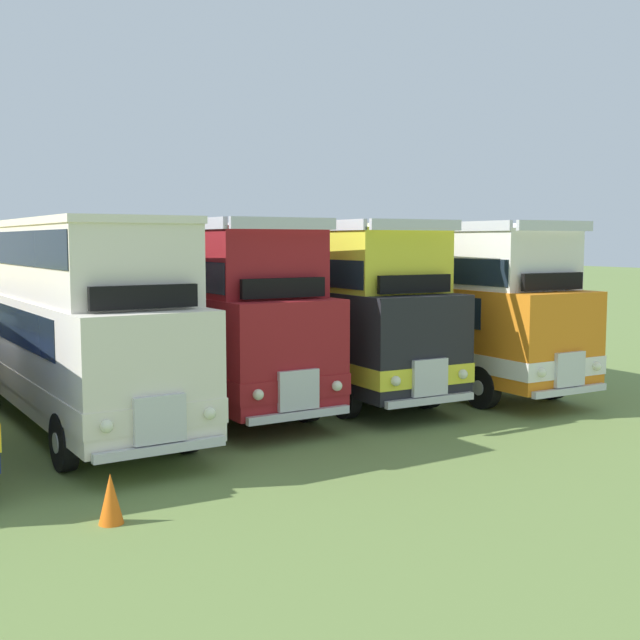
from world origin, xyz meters
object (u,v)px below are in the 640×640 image
bus_fifth_in_row (63,311)px  bus_sixth_in_row (200,309)px  bus_seventh_in_row (316,303)px  cone_mid_row (111,498)px  bus_eighth_in_row (425,300)px

bus_fifth_in_row → bus_sixth_in_row: (3.38, 0.31, -0.12)m
bus_seventh_in_row → cone_mid_row: size_ratio=13.72×
bus_fifth_in_row → bus_eighth_in_row: 10.13m
bus_fifth_in_row → bus_seventh_in_row: bus_seventh_in_row is taller
bus_seventh_in_row → bus_fifth_in_row: bearing=-176.3°
bus_sixth_in_row → bus_fifth_in_row: bearing=-174.8°
bus_fifth_in_row → bus_seventh_in_row: 6.77m
bus_seventh_in_row → cone_mid_row: bearing=-134.8°
bus_eighth_in_row → bus_fifth_in_row: bearing=179.9°
bus_sixth_in_row → bus_seventh_in_row: (3.38, 0.12, 0.00)m
bus_eighth_in_row → cone_mid_row: (-11.04, -7.27, -1.99)m
bus_fifth_in_row → cone_mid_row: bearing=-97.1°
bus_eighth_in_row → bus_sixth_in_row: bearing=177.2°
bus_sixth_in_row → bus_eighth_in_row: (6.75, -0.33, 0.01)m
cone_mid_row → bus_eighth_in_row: bearing=33.4°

